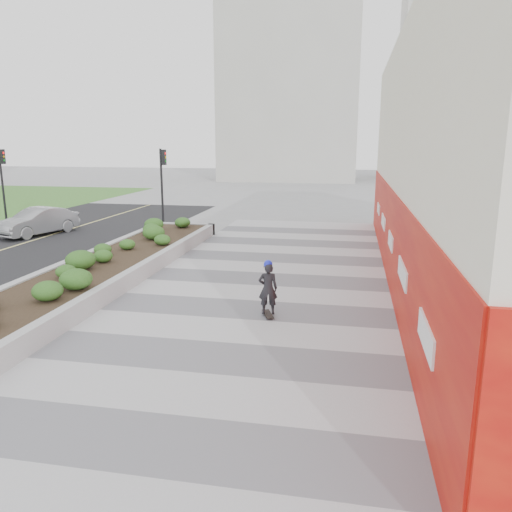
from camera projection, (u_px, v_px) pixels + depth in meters
The scene contains 11 objects.
ground at pixel (192, 399), 8.99m from camera, with size 160.00×160.00×0.00m, color gray.
walkway at pixel (231, 336), 11.86m from camera, with size 8.00×36.00×0.01m, color #A8A8AD.
building at pixel (494, 160), 15.42m from camera, with size 6.04×24.08×8.00m.
planter at pixel (99, 268), 16.61m from camera, with size 3.00×18.00×0.90m.
traffic_signal_near at pixel (163, 176), 26.46m from camera, with size 0.33×0.28×4.20m.
traffic_signal_far at pixel (3, 175), 27.67m from camera, with size 0.33×0.28×4.20m.
distant_bldg_north_l at pixel (291, 96), 60.35m from camera, with size 16.00×12.00×20.00m, color #ADAAA3.
distant_bldg_north_r at pixel (459, 80), 61.01m from camera, with size 14.00×10.00×24.00m, color #ADAAA3.
manhole_cover at pixel (252, 338), 11.77m from camera, with size 0.44×0.44×0.01m, color #595654.
skateboarder at pixel (268, 288), 13.08m from camera, with size 0.56×0.74×1.54m.
car_silver at pixel (38, 222), 24.77m from camera, with size 1.43×4.09×1.35m, color gray.
Camera 1 is at (2.69, -7.83, 4.51)m, focal length 35.00 mm.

